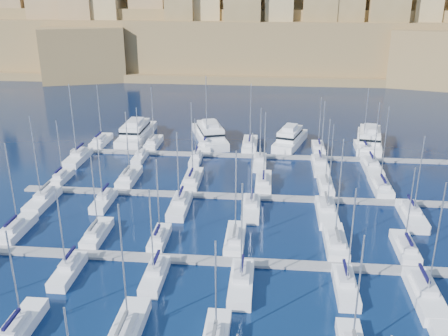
# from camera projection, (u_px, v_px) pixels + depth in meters

# --- Properties ---
(ground) EXTENTS (600.00, 600.00, 0.00)m
(ground) POSITION_uv_depth(u_px,v_px,m) (250.00, 224.00, 79.56)
(ground) COLOR black
(ground) RESTS_ON ground
(pontoon_mid_near) EXTENTS (84.00, 2.00, 0.40)m
(pontoon_mid_near) POSITION_uv_depth(u_px,v_px,m) (246.00, 263.00, 68.32)
(pontoon_mid_near) COLOR slate
(pontoon_mid_near) RESTS_ON ground
(pontoon_mid_far) EXTENTS (84.00, 2.00, 0.40)m
(pontoon_mid_far) POSITION_uv_depth(u_px,v_px,m) (253.00, 197.00, 88.79)
(pontoon_mid_far) COLOR slate
(pontoon_mid_far) RESTS_ON ground
(pontoon_far) EXTENTS (84.00, 2.00, 0.40)m
(pontoon_far) POSITION_uv_depth(u_px,v_px,m) (257.00, 156.00, 109.26)
(pontoon_far) COLOR slate
(pontoon_far) RESTS_ON ground
(sailboat_1) EXTENTS (2.71, 9.04, 12.67)m
(sailboat_1) POSITION_uv_depth(u_px,v_px,m) (20.00, 327.00, 54.84)
(sailboat_1) COLOR white
(sailboat_1) RESTS_ON ground
(sailboat_2) EXTENTS (3.05, 10.17, 15.92)m
(sailboat_2) POSITION_uv_depth(u_px,v_px,m) (127.00, 330.00, 54.28)
(sailboat_2) COLOR white
(sailboat_2) RESTS_ON ground
(sailboat_12) EXTENTS (2.72, 9.06, 14.68)m
(sailboat_12) POSITION_uv_depth(u_px,v_px,m) (16.00, 229.00, 76.33)
(sailboat_12) COLOR white
(sailboat_12) RESTS_ON ground
(sailboat_13) EXTENTS (2.60, 8.65, 13.38)m
(sailboat_13) POSITION_uv_depth(u_px,v_px,m) (97.00, 233.00, 75.01)
(sailboat_13) COLOR white
(sailboat_13) RESTS_ON ground
(sailboat_14) EXTENTS (2.26, 7.55, 13.25)m
(sailboat_14) POSITION_uv_depth(u_px,v_px,m) (159.00, 238.00, 73.65)
(sailboat_14) COLOR white
(sailboat_14) RESTS_ON ground
(sailboat_15) EXTENTS (2.78, 9.25, 14.57)m
(sailboat_15) POSITION_uv_depth(u_px,v_px,m) (235.00, 239.00, 73.43)
(sailboat_15) COLOR white
(sailboat_15) RESTS_ON ground
(sailboat_16) EXTENTS (3.02, 10.07, 16.57)m
(sailboat_16) POSITION_uv_depth(u_px,v_px,m) (335.00, 242.00, 72.50)
(sailboat_16) COLOR white
(sailboat_16) RESTS_ON ground
(sailboat_17) EXTENTS (2.63, 8.77, 13.04)m
(sailboat_17) POSITION_uv_depth(u_px,v_px,m) (405.00, 248.00, 71.05)
(sailboat_17) COLOR white
(sailboat_17) RESTS_ON ground
(sailboat_19) EXTENTS (2.47, 8.24, 12.83)m
(sailboat_19) POSITION_uv_depth(u_px,v_px,m) (68.00, 270.00, 65.54)
(sailboat_19) COLOR white
(sailboat_19) RESTS_ON ground
(sailboat_20) EXTENTS (2.51, 8.36, 13.34)m
(sailboat_20) POSITION_uv_depth(u_px,v_px,m) (155.00, 275.00, 64.44)
(sailboat_20) COLOR white
(sailboat_20) RESTS_ON ground
(sailboat_21) EXTENTS (2.92, 9.74, 14.84)m
(sailboat_21) POSITION_uv_depth(u_px,v_px,m) (241.00, 283.00, 62.81)
(sailboat_21) COLOR white
(sailboat_21) RESTS_ON ground
(sailboat_22) EXTENTS (2.62, 8.73, 14.56)m
(sailboat_22) POSITION_uv_depth(u_px,v_px,m) (345.00, 286.00, 62.11)
(sailboat_22) COLOR white
(sailboat_22) RESTS_ON ground
(sailboat_23) EXTENTS (3.17, 10.56, 16.05)m
(sailboat_23) POSITION_uv_depth(u_px,v_px,m) (425.00, 295.00, 60.44)
(sailboat_23) COLOR white
(sailboat_23) RESTS_ON ground
(sailboat_24) EXTENTS (2.22, 7.41, 12.27)m
(sailboat_24) POSITION_uv_depth(u_px,v_px,m) (62.00, 177.00, 96.19)
(sailboat_24) COLOR white
(sailboat_24) RESTS_ON ground
(sailboat_25) EXTENTS (2.93, 9.76, 13.86)m
(sailboat_25) POSITION_uv_depth(u_px,v_px,m) (129.00, 177.00, 96.10)
(sailboat_25) COLOR white
(sailboat_25) RESTS_ON ground
(sailboat_26) EXTENTS (2.98, 9.94, 15.91)m
(sailboat_26) POSITION_uv_depth(u_px,v_px,m) (192.00, 179.00, 95.08)
(sailboat_26) COLOR white
(sailboat_26) RESTS_ON ground
(sailboat_27) EXTENTS (2.92, 9.72, 14.46)m
(sailboat_27) POSITION_uv_depth(u_px,v_px,m) (263.00, 182.00, 93.78)
(sailboat_27) COLOR white
(sailboat_27) RESTS_ON ground
(sailboat_28) EXTENTS (2.56, 8.53, 13.66)m
(sailboat_28) POSITION_uv_depth(u_px,v_px,m) (326.00, 186.00, 92.22)
(sailboat_28) COLOR white
(sailboat_28) RESTS_ON ground
(sailboat_29) EXTENTS (3.08, 10.27, 15.98)m
(sailboat_29) POSITION_uv_depth(u_px,v_px,m) (381.00, 186.00, 92.11)
(sailboat_29) COLOR white
(sailboat_29) RESTS_ON ground
(sailboat_30) EXTENTS (2.96, 9.87, 16.09)m
(sailboat_30) POSITION_uv_depth(u_px,v_px,m) (43.00, 200.00, 86.40)
(sailboat_30) COLOR white
(sailboat_30) RESTS_ON ground
(sailboat_31) EXTENTS (2.52, 8.40, 12.52)m
(sailboat_31) POSITION_uv_depth(u_px,v_px,m) (104.00, 201.00, 86.14)
(sailboat_31) COLOR white
(sailboat_31) RESTS_ON ground
(sailboat_32) EXTENTS (2.96, 9.87, 14.13)m
(sailboat_32) POSITION_uv_depth(u_px,v_px,m) (180.00, 205.00, 84.26)
(sailboat_32) COLOR white
(sailboat_32) RESTS_ON ground
(sailboat_33) EXTENTS (2.86, 9.54, 14.31)m
(sailboat_33) POSITION_uv_depth(u_px,v_px,m) (251.00, 208.00, 83.34)
(sailboat_33) COLOR white
(sailboat_33) RESTS_ON ground
(sailboat_34) EXTENTS (3.10, 10.32, 16.16)m
(sailboat_34) POSITION_uv_depth(u_px,v_px,m) (326.00, 212.00, 81.88)
(sailboat_34) COLOR white
(sailboat_34) RESTS_ON ground
(sailboat_35) EXTENTS (3.09, 10.30, 14.70)m
(sailboat_35) POSITION_uv_depth(u_px,v_px,m) (412.00, 215.00, 80.68)
(sailboat_35) COLOR white
(sailboat_35) RESTS_ON ground
(sailboat_36) EXTENTS (2.84, 9.48, 14.28)m
(sailboat_36) POSITION_uv_depth(u_px,v_px,m) (101.00, 141.00, 117.59)
(sailboat_36) COLOR white
(sailboat_36) RESTS_ON ground
(sailboat_37) EXTENTS (2.77, 9.24, 14.06)m
(sailboat_37) POSITION_uv_depth(u_px,v_px,m) (153.00, 143.00, 116.36)
(sailboat_37) COLOR white
(sailboat_37) RESTS_ON ground
(sailboat_38) EXTENTS (3.10, 10.35, 16.68)m
(sailboat_38) POSITION_uv_depth(u_px,v_px,m) (206.00, 144.00, 115.75)
(sailboat_38) COLOR white
(sailboat_38) RESTS_ON ground
(sailboat_39) EXTENTS (3.26, 10.87, 15.08)m
(sailboat_39) POSITION_uv_depth(u_px,v_px,m) (250.00, 145.00, 115.09)
(sailboat_39) COLOR white
(sailboat_39) RESTS_ON ground
(sailboat_40) EXTENTS (2.58, 8.59, 12.64)m
(sailboat_40) POSITION_uv_depth(u_px,v_px,m) (318.00, 148.00, 112.68)
(sailboat_40) COLOR white
(sailboat_40) RESTS_ON ground
(sailboat_41) EXTENTS (2.90, 9.68, 14.66)m
(sailboat_41) POSITION_uv_depth(u_px,v_px,m) (363.00, 149.00, 112.28)
(sailboat_41) COLOR white
(sailboat_41) RESTS_ON ground
(sailboat_42) EXTENTS (3.14, 10.47, 17.04)m
(sailboat_42) POSITION_uv_depth(u_px,v_px,m) (78.00, 157.00, 106.76)
(sailboat_42) COLOR white
(sailboat_42) RESTS_ON ground
(sailboat_43) EXTENTS (2.17, 7.24, 12.07)m
(sailboat_43) POSITION_uv_depth(u_px,v_px,m) (140.00, 157.00, 107.09)
(sailboat_43) COLOR white
(sailboat_43) RESTS_ON ground
(sailboat_44) EXTENTS (2.17, 7.22, 10.01)m
(sailboat_44) POSITION_uv_depth(u_px,v_px,m) (196.00, 159.00, 106.03)
(sailboat_44) COLOR white
(sailboat_44) RESTS_ON ground
(sailboat_45) EXTENTS (2.63, 8.76, 12.81)m
(sailboat_45) POSITION_uv_depth(u_px,v_px,m) (260.00, 162.00, 104.11)
(sailboat_45) COLOR white
(sailboat_45) RESTS_ON ground
(sailboat_46) EXTENTS (3.06, 10.20, 14.60)m
(sailboat_46) POSITION_uv_depth(u_px,v_px,m) (320.00, 165.00, 102.34)
(sailboat_46) COLOR white
(sailboat_46) RESTS_ON ground
(sailboat_47) EXTENTS (3.11, 10.38, 14.71)m
(sailboat_47) POSITION_uv_depth(u_px,v_px,m) (372.00, 167.00, 101.33)
(sailboat_47) COLOR white
(sailboat_47) RESTS_ON ground
(motor_yacht_a) EXTENTS (5.87, 18.87, 5.25)m
(motor_yacht_a) POSITION_uv_depth(u_px,v_px,m) (136.00, 132.00, 121.16)
(motor_yacht_a) COLOR white
(motor_yacht_a) RESTS_ON ground
(motor_yacht_b) EXTENTS (11.09, 19.58, 5.25)m
(motor_yacht_b) POSITION_uv_depth(u_px,v_px,m) (210.00, 134.00, 119.55)
(motor_yacht_b) COLOR white
(motor_yacht_b) RESTS_ON ground
(motor_yacht_c) EXTENTS (8.89, 16.10, 5.25)m
(motor_yacht_c) POSITION_uv_depth(u_px,v_px,m) (290.00, 138.00, 116.36)
(motor_yacht_c) COLOR white
(motor_yacht_c) RESTS_ON ground
(motor_yacht_d) EXTENTS (8.28, 18.53, 5.25)m
(motor_yacht_d) POSITION_uv_depth(u_px,v_px,m) (369.00, 139.00, 115.83)
(motor_yacht_d) COLOR white
(motor_yacht_d) RESTS_ON ground
(fortified_city) EXTENTS (460.00, 108.95, 59.52)m
(fortified_city) POSITION_uv_depth(u_px,v_px,m) (267.00, 32.00, 218.80)
(fortified_city) COLOR brown
(fortified_city) RESTS_ON ground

